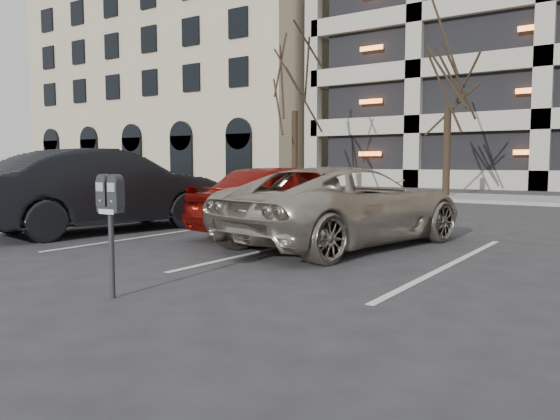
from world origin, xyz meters
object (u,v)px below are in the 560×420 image
Objects in this scene: tree_a at (295,60)px; car_silver at (65,189)px; parking_meter at (110,206)px; car_dark at (103,190)px; tree_b at (449,49)px; suv_silver at (346,206)px; car_red at (288,198)px.

tree_a is 1.64× the size of car_silver.
parking_meter is (9.08, -17.52, -5.04)m from tree_a.
tree_a is at bearing -62.84° from car_dark.
car_dark is (-4.66, 3.51, -0.13)m from parking_meter.
tree_a is 1.05× the size of tree_b.
parking_meter is 4.65m from suv_silver.
car_silver reaches higher than car_red.
suv_silver is 1.24× the size of car_red.
car_silver is at bearing -12.01° from car_dark.
car_dark reaches higher than parking_meter.
car_red is 0.82× the size of car_dark.
parking_meter is at bearing -83.23° from tree_b.
car_red reaches higher than parking_meter.
tree_a is at bearing 115.18° from parking_meter.
parking_meter is at bearing 173.28° from car_silver.
car_dark is at bearing -72.48° from tree_a.
suv_silver is at bearing -157.58° from car_dark.
parking_meter is (2.08, -17.52, -4.73)m from tree_b.
tree_b reaches higher than car_red.
tree_a reaches higher than car_dark.
car_silver reaches higher than parking_meter.
suv_silver is 1.01× the size of car_silver.
car_dark is (4.42, -14.01, -5.17)m from tree_a.
tree_b reaches higher than parking_meter.
car_dark reaches higher than car_red.
tree_a is 16.80m from suv_silver.
car_dark is at bearing 140.76° from parking_meter.
car_red is (0.81, -12.33, -4.99)m from tree_b.
tree_b is (7.00, 0.00, -0.31)m from tree_a.
car_silver is (-6.55, -0.42, 0.03)m from car_red.
tree_b is 1.54× the size of suv_silver.
tree_b is 13.32m from car_red.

